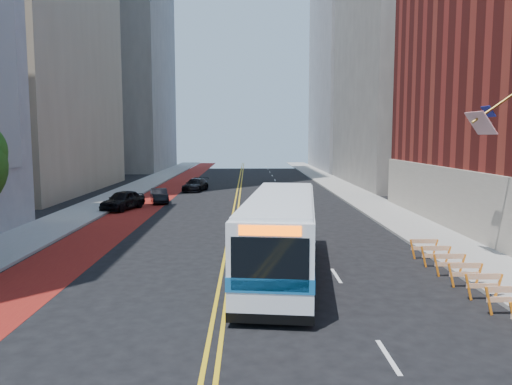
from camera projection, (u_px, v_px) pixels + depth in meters
The scene contains 14 objects.
ground at pixel (217, 330), 15.50m from camera, with size 160.00×160.00×0.00m, color black.
sidewalk_left at pixel (104, 202), 45.09m from camera, with size 4.00×140.00×0.15m, color gray.
sidewalk_right at pixel (368, 202), 45.50m from camera, with size 4.00×140.00×0.15m, color gray.
bus_lane_paint at pixel (148, 203), 45.17m from camera, with size 3.60×140.00×0.01m, color maroon.
center_line_inner at pixel (235, 203), 45.30m from camera, with size 0.14×140.00×0.01m, color gold.
center_line_outer at pixel (239, 203), 45.31m from camera, with size 0.14×140.00×0.01m, color gold.
lane_dashes at pixel (283, 193), 53.34m from camera, with size 0.14×98.20×0.01m.
midrise_right_near at pixel (426, 22), 61.37m from camera, with size 18.00×26.00×40.00m, color slate.
midrise_right_far at pixel (374, 18), 90.37m from camera, with size 20.00×28.00×55.00m, color gray.
construction_barriers at pixel (474, 277), 18.99m from camera, with size 1.42×10.91×1.00m.
transit_bus at pixel (281, 233), 21.58m from camera, with size 4.29×12.88×3.47m.
car_a at pixel (123, 200), 40.99m from camera, with size 1.89×4.69×1.60m, color black.
car_b at pixel (159, 196), 45.25m from camera, with size 1.37×3.94×1.30m, color black.
car_c at pixel (196, 185), 55.12m from camera, with size 1.96×4.82×1.40m, color black.
Camera 1 is at (0.97, -14.95, 5.97)m, focal length 35.00 mm.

